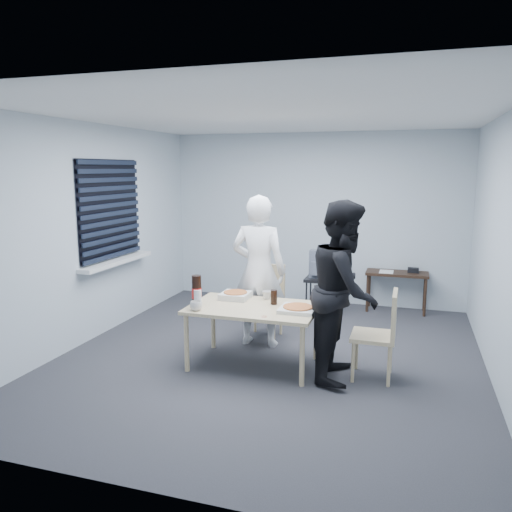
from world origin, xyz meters
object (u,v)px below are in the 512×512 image
(person_white, at_px, (259,271))
(mug_a, at_px, (196,306))
(side_table, at_px, (397,277))
(backpack, at_px, (320,265))
(dining_table, at_px, (253,312))
(chair_right, at_px, (382,329))
(person_black, at_px, (344,290))
(soda_bottle, at_px, (197,292))
(stool, at_px, (319,285))
(chair_far, at_px, (266,295))
(mug_b, at_px, (267,295))

(person_white, relative_size, mug_a, 14.39)
(side_table, relative_size, backpack, 2.22)
(dining_table, bearing_deg, chair_right, 1.99)
(dining_table, relative_size, person_black, 0.75)
(person_black, xyz_separation_m, backpack, (-0.61, 2.05, -0.16))
(backpack, height_order, soda_bottle, soda_bottle)
(chair_right, height_order, stool, chair_right)
(chair_right, height_order, side_table, chair_right)
(chair_far, distance_m, mug_b, 0.70)
(chair_far, height_order, backpack, backpack)
(person_black, bearing_deg, chair_far, 48.12)
(chair_far, height_order, person_white, person_white)
(chair_right, height_order, mug_a, chair_right)
(chair_far, xyz_separation_m, backpack, (0.47, 1.08, 0.22))
(side_table, height_order, soda_bottle, soda_bottle)
(dining_table, relative_size, mug_b, 13.24)
(dining_table, xyz_separation_m, person_black, (0.94, 0.00, 0.30))
(chair_right, relative_size, backpack, 2.26)
(person_black, relative_size, mug_a, 14.39)
(dining_table, relative_size, chair_far, 1.49)
(mug_b, bearing_deg, dining_table, -99.46)
(mug_a, bearing_deg, dining_table, 32.32)
(chair_right, xyz_separation_m, stool, (-0.98, 2.02, -0.09))
(person_white, distance_m, backpack, 1.49)
(mug_a, bearing_deg, backpack, 70.64)
(dining_table, relative_size, soda_bottle, 4.04)
(soda_bottle, bearing_deg, stool, 68.29)
(chair_far, bearing_deg, chair_right, -32.38)
(mug_a, distance_m, soda_bottle, 0.19)
(dining_table, height_order, stool, dining_table)
(chair_right, height_order, person_black, person_black)
(chair_far, height_order, mug_a, chair_far)
(dining_table, relative_size, mug_a, 10.77)
(chair_right, relative_size, mug_b, 8.90)
(person_black, bearing_deg, mug_a, 102.50)
(dining_table, bearing_deg, person_black, 0.02)
(backpack, bearing_deg, side_table, 36.65)
(person_white, bearing_deg, mug_b, 120.76)
(backpack, bearing_deg, stool, 100.52)
(chair_far, distance_m, mug_a, 1.35)
(person_white, bearing_deg, backpack, -108.21)
(person_black, relative_size, stool, 3.30)
(stool, bearing_deg, person_white, -108.07)
(soda_bottle, bearing_deg, mug_b, 38.66)
(person_black, height_order, stool, person_black)
(dining_table, xyz_separation_m, stool, (0.33, 2.06, -0.16))
(side_table, relative_size, mug_a, 7.11)
(mug_b, bearing_deg, mug_a, -131.14)
(mug_a, bearing_deg, side_table, 56.92)
(mug_a, bearing_deg, person_white, 68.97)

